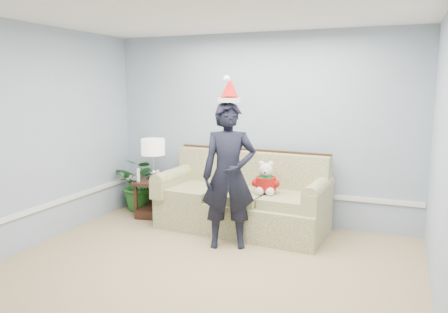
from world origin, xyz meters
name	(u,v)px	position (x,y,z in m)	size (l,w,h in m)	color
room_shell	(177,153)	(0.00, 0.00, 1.35)	(4.54, 5.04, 2.74)	tan
wainscot_trim	(141,204)	(-1.18, 1.18, 0.45)	(4.49, 4.99, 0.06)	white
sofa	(243,202)	(-0.07, 2.03, 0.38)	(2.33, 1.12, 1.06)	#52602D
side_table	(156,203)	(-1.48, 2.04, 0.22)	(0.65, 0.58, 0.56)	#321B12
table_lamp	(153,149)	(-1.52, 2.07, 1.03)	(0.35, 0.35, 0.62)	silver
candle_pair	(148,176)	(-1.50, 1.89, 0.65)	(0.38, 0.05, 0.20)	silver
houseplant	(142,184)	(-1.87, 2.27, 0.42)	(0.76, 0.66, 0.85)	#1E591E
man	(229,176)	(0.00, 1.31, 0.89)	(0.65, 0.43, 1.78)	black
santa_hat	(229,91)	(0.00, 1.33, 1.90)	(0.34, 0.37, 0.32)	white
teddy_bear	(266,182)	(0.28, 1.90, 0.72)	(0.32, 0.33, 0.44)	white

